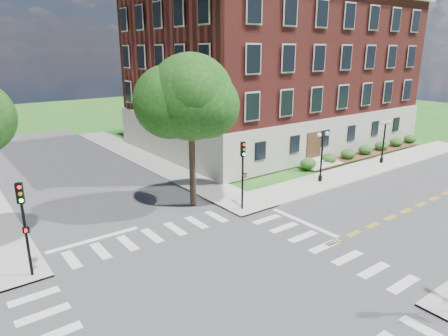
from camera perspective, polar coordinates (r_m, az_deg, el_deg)
ground at (r=19.52m, az=-0.06°, el=-17.11°), size 160.00×160.00×0.00m
road_ew at (r=19.51m, az=-0.06°, el=-17.10°), size 90.00×12.00×0.01m
road_ns at (r=19.51m, az=-0.06°, el=-17.09°), size 12.00×90.00×0.01m
sidewalk_ne at (r=39.40m, az=4.36°, el=0.61°), size 34.00×34.00×0.12m
crosswalk_east at (r=23.95m, az=14.10°, el=-10.86°), size 2.20×10.20×0.02m
stop_bar_east at (r=26.78m, az=11.29°, el=-7.64°), size 0.40×5.50×0.00m
main_building at (r=48.69m, az=7.15°, el=13.46°), size 30.60×22.40×16.50m
shrub_row at (r=45.11m, az=19.47°, el=1.67°), size 18.00×2.00×1.30m
tree_d at (r=27.17m, az=-4.77°, el=10.01°), size 5.85×5.85×10.59m
traffic_signal_ne at (r=27.14m, az=2.70°, el=0.17°), size 0.38×0.45×4.80m
traffic_signal_nw at (r=21.25m, az=-26.71°, el=-6.37°), size 0.38×0.46×4.80m
twin_lamp_west at (r=34.22m, az=13.80°, el=2.00°), size 1.36×0.36×4.23m
twin_lamp_east at (r=41.90m, az=21.88°, el=3.89°), size 1.36×0.36×4.23m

